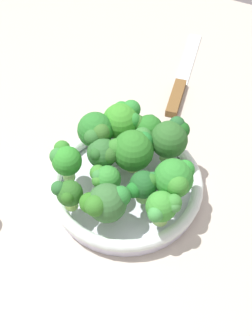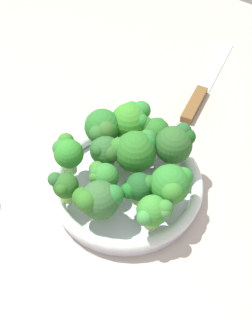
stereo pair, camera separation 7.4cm
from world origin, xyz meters
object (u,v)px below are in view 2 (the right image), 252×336
at_px(bowl, 126,186).
at_px(broccoli_floret_11, 105,151).
at_px(broccoli_floret_1, 175,144).
at_px(broccoli_floret_3, 138,189).
at_px(broccoli_floret_12, 154,212).
at_px(broccoli_floret_2, 103,176).
at_px(broccoli_floret_6, 98,200).
at_px(broccoli_floret_10, 171,185).
at_px(broccoli_floret_0, 64,186).
at_px(broccoli_floret_5, 131,120).
at_px(broccoli_floret_8, 154,132).
at_px(broccoli_floret_9, 67,152).
at_px(broccoli_floret_4, 136,150).
at_px(broccoli_floret_7, 103,128).
at_px(knife, 202,90).

relative_size(bowl, broccoli_floret_11, 3.98).
bearing_deg(broccoli_floret_1, broccoli_floret_3, -93.20).
bearing_deg(broccoli_floret_12, broccoli_floret_2, 171.21).
bearing_deg(broccoli_floret_6, broccoli_floret_10, 45.43).
bearing_deg(broccoli_floret_2, broccoli_floret_10, 19.36).
distance_m(broccoli_floret_0, broccoli_floret_12, 0.14).
bearing_deg(broccoli_floret_5, broccoli_floret_6, -73.90).
height_order(broccoli_floret_5, broccoli_floret_8, broccoli_floret_5).
distance_m(broccoli_floret_5, broccoli_floret_6, 0.16).
height_order(broccoli_floret_0, broccoli_floret_9, broccoli_floret_9).
bearing_deg(broccoli_floret_4, broccoli_floret_3, -53.39).
bearing_deg(broccoli_floret_3, broccoli_floret_9, -176.18).
bearing_deg(broccoli_floret_11, broccoli_floret_8, 61.48).
xyz_separation_m(broccoli_floret_5, broccoli_floret_10, (0.12, -0.08, -0.00)).
relative_size(broccoli_floret_6, broccoli_floret_12, 1.15).
bearing_deg(broccoli_floret_4, broccoli_floret_7, 174.51).
distance_m(broccoli_floret_1, knife, 0.24).
relative_size(broccoli_floret_3, broccoli_floret_12, 0.94).
height_order(broccoli_floret_6, broccoli_floret_10, broccoli_floret_10).
bearing_deg(broccoli_floret_9, broccoli_floret_5, 67.95).
bearing_deg(broccoli_floret_10, broccoli_floret_0, -148.14).
relative_size(bowl, broccoli_floret_8, 4.06).
bearing_deg(broccoli_floret_1, broccoli_floret_6, -106.01).
relative_size(broccoli_floret_7, broccoli_floret_8, 1.22).
bearing_deg(broccoli_floret_11, broccoli_floret_12, -23.63).
bearing_deg(broccoli_floret_9, broccoli_floret_11, 40.37).
distance_m(bowl, broccoli_floret_11, 0.07).
distance_m(broccoli_floret_2, broccoli_floret_3, 0.06).
distance_m(broccoli_floret_6, broccoli_floret_7, 0.13).
distance_m(broccoli_floret_0, broccoli_floret_10, 0.16).
distance_m(broccoli_floret_4, knife, 0.27).
xyz_separation_m(broccoli_floret_9, broccoli_floret_12, (0.17, -0.02, -0.01)).
xyz_separation_m(broccoli_floret_0, knife, (0.05, 0.37, -0.06)).
relative_size(bowl, broccoli_floret_7, 3.32).
bearing_deg(broccoli_floret_7, broccoli_floret_3, -29.33).
bearing_deg(broccoli_floret_1, broccoli_floret_9, -141.63).
height_order(broccoli_floret_5, broccoli_floret_10, broccoli_floret_5).
relative_size(broccoli_floret_2, broccoli_floret_5, 0.70).
height_order(broccoli_floret_6, broccoli_floret_12, broccoli_floret_6).
height_order(bowl, broccoli_floret_11, broccoli_floret_11).
bearing_deg(broccoli_floret_1, broccoli_floret_5, 175.29).
xyz_separation_m(broccoli_floret_6, broccoli_floret_10, (0.08, 0.08, 0.01)).
bearing_deg(broccoli_floret_6, broccoli_floret_5, 106.10).
height_order(broccoli_floret_4, knife, broccoli_floret_4).
bearing_deg(bowl, broccoli_floret_10, 1.29).
bearing_deg(broccoli_floret_4, broccoli_floret_5, 130.00).
bearing_deg(broccoli_floret_8, broccoli_floret_0, -108.69).
xyz_separation_m(bowl, broccoli_floret_5, (-0.04, 0.08, 0.06)).
bearing_deg(bowl, broccoli_floret_2, -121.45).
xyz_separation_m(broccoli_floret_0, broccoli_floret_12, (0.14, 0.03, 0.00)).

